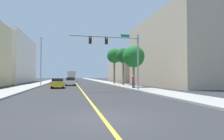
{
  "coord_description": "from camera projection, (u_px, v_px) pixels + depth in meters",
  "views": [
    {
      "loc": [
        -1.36,
        -7.97,
        1.81
      ],
      "look_at": [
        4.37,
        17.86,
        2.61
      ],
      "focal_mm": 30.13,
      "sensor_mm": 36.0,
      "label": 1
    }
  ],
  "objects": [
    {
      "name": "building_right_far",
      "position": [
        131.0,
        71.0,
        61.01
      ],
      "size": [
        10.74,
        22.75,
        6.71
      ],
      "primitive_type": "cube",
      "color": "tan",
      "rests_on": "ground"
    },
    {
      "name": "pedestrian",
      "position": [
        133.0,
        81.0,
        25.33
      ],
      "size": [
        0.38,
        0.38,
        1.76
      ],
      "rotation": [
        0.0,
        0.0,
        2.85
      ],
      "color": "#3F3859",
      "rests_on": "sidewalk_right"
    },
    {
      "name": "car_green",
      "position": [
        71.0,
        80.0,
        48.03
      ],
      "size": [
        1.94,
        3.99,
        1.4
      ],
      "rotation": [
        0.0,
        0.0,
        0.02
      ],
      "color": "#196638",
      "rests_on": "ground"
    },
    {
      "name": "building_right_near",
      "position": [
        179.0,
        52.0,
        35.08
      ],
      "size": [
        12.16,
        22.58,
        12.5
      ],
      "primitive_type": "cube",
      "color": "tan",
      "rests_on": "ground"
    },
    {
      "name": "car_white",
      "position": [
        70.0,
        81.0,
        35.02
      ],
      "size": [
        1.92,
        4.42,
        1.4
      ],
      "rotation": [
        0.0,
        0.0,
        0.03
      ],
      "color": "white",
      "rests_on": "ground"
    },
    {
      "name": "sidewalk_left",
      "position": [
        44.0,
        83.0,
        47.28
      ],
      "size": [
        3.3,
        168.0,
        0.15
      ],
      "primitive_type": "cube",
      "color": "#9E9B93",
      "rests_on": "ground"
    },
    {
      "name": "car_yellow",
      "position": [
        58.0,
        83.0,
        27.58
      ],
      "size": [
        1.89,
        4.11,
        1.43
      ],
      "rotation": [
        0.0,
        0.0,
        0.03
      ],
      "color": "gold",
      "rests_on": "ground"
    },
    {
      "name": "delivery_truck",
      "position": [
        71.0,
        76.0,
        59.22
      ],
      "size": [
        2.61,
        7.97,
        3.15
      ],
      "rotation": [
        0.0,
        0.0,
        0.03
      ],
      "color": "silver",
      "rests_on": "ground"
    },
    {
      "name": "ground",
      "position": [
        76.0,
        83.0,
        49.0
      ],
      "size": [
        192.0,
        192.0,
        0.0
      ],
      "primitive_type": "plane",
      "color": "#2D2D30"
    },
    {
      "name": "sidewalk_right",
      "position": [
        106.0,
        82.0,
        50.73
      ],
      "size": [
        3.3,
        168.0,
        0.15
      ],
      "primitive_type": "cube",
      "color": "#9E9B93",
      "rests_on": "ground"
    },
    {
      "name": "lane_marking_center",
      "position": [
        76.0,
        83.0,
        49.0
      ],
      "size": [
        0.16,
        144.0,
        0.01
      ],
      "primitive_type": "cube",
      "color": "yellow",
      "rests_on": "ground"
    },
    {
      "name": "palm_far",
      "position": [
        114.0,
        56.0,
        40.02
      ],
      "size": [
        3.13,
        3.13,
        7.52
      ],
      "color": "brown",
      "rests_on": "sidewalk_right"
    },
    {
      "name": "palm_near",
      "position": [
        134.0,
        57.0,
        27.85
      ],
      "size": [
        3.24,
        3.24,
        6.13
      ],
      "color": "brown",
      "rests_on": "sidewalk_right"
    },
    {
      "name": "palm_mid",
      "position": [
        123.0,
        56.0,
        33.98
      ],
      "size": [
        2.73,
        2.73,
        6.7
      ],
      "color": "brown",
      "rests_on": "sidewalk_right"
    },
    {
      "name": "street_lamp",
      "position": [
        41.0,
        59.0,
        35.45
      ],
      "size": [
        0.56,
        0.28,
        8.93
      ],
      "color": "gray",
      "rests_on": "sidewalk_left"
    },
    {
      "name": "traffic_signal_mast",
      "position": [
        119.0,
        49.0,
        22.45
      ],
      "size": [
        8.26,
        0.36,
        6.72
      ],
      "color": "gray",
      "rests_on": "sidewalk_right"
    }
  ]
}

